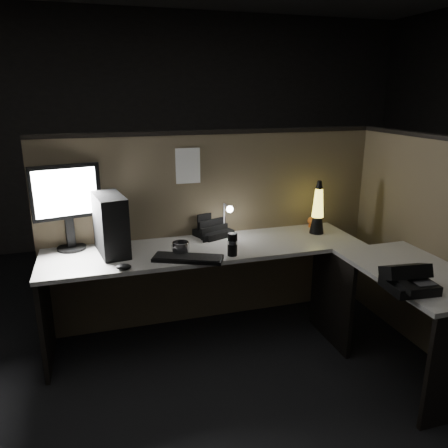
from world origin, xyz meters
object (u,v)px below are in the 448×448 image
object	(u,v)px
desk_phone	(407,280)
keyboard	(188,258)
pc_tower	(111,224)
monitor	(67,199)
lava_lamp	(318,212)

from	to	relation	value
desk_phone	keyboard	bearing A→B (deg)	149.27
pc_tower	desk_phone	xyz separation A→B (m)	(1.56, -1.09, -0.15)
monitor	keyboard	world-z (taller)	monitor
pc_tower	lava_lamp	xyz separation A→B (m)	(1.57, -0.01, -0.03)
pc_tower	monitor	size ratio (longest dim) A/B	0.68
keyboard	monitor	bearing A→B (deg)	172.70
desk_phone	monitor	bearing A→B (deg)	151.07
lava_lamp	monitor	bearing A→B (deg)	174.41
keyboard	desk_phone	xyz separation A→B (m)	(1.09, -0.80, 0.05)
pc_tower	desk_phone	size ratio (longest dim) A/B	1.44
pc_tower	keyboard	xyz separation A→B (m)	(0.47, -0.29, -0.19)
pc_tower	monitor	bearing A→B (deg)	139.63
monitor	desk_phone	bearing A→B (deg)	-47.49
monitor	desk_phone	world-z (taller)	monitor
pc_tower	keyboard	bearing A→B (deg)	-40.64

